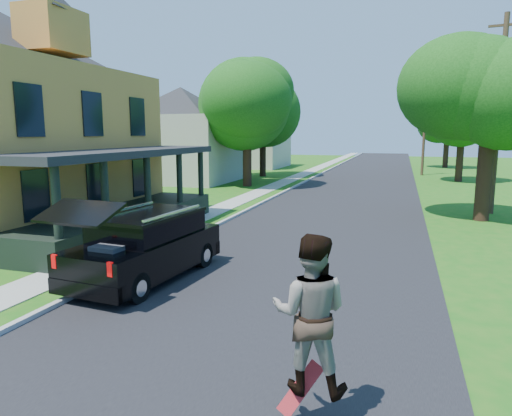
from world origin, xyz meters
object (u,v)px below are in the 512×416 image
(tree_right_near, at_px, (490,80))
(utility_pole_near, at_px, (499,113))
(black_suv, at_px, (146,246))
(skateboarder, at_px, (310,313))

(tree_right_near, height_order, utility_pole_near, utility_pole_near)
(black_suv, distance_m, utility_pole_near, 17.28)
(skateboarder, relative_size, utility_pole_near, 0.23)
(tree_right_near, relative_size, utility_pole_near, 0.99)
(black_suv, relative_size, utility_pole_near, 0.56)
(black_suv, relative_size, tree_right_near, 0.57)
(tree_right_near, bearing_deg, black_suv, -129.53)
(tree_right_near, xyz_separation_m, utility_pole_near, (0.77, 2.01, -1.27))
(black_suv, distance_m, skateboarder, 6.83)
(black_suv, xyz_separation_m, tree_right_near, (9.43, 11.43, 4.99))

